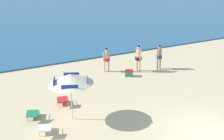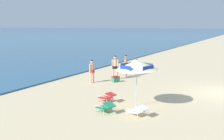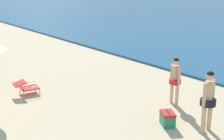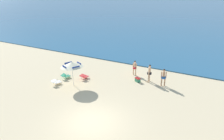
{
  "view_description": "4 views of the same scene",
  "coord_description": "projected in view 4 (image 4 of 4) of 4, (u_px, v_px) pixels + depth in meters",
  "views": [
    {
      "loc": [
        -8.82,
        -8.68,
        7.4
      ],
      "look_at": [
        -1.16,
        6.73,
        0.87
      ],
      "focal_mm": 51.33,
      "sensor_mm": 36.0,
      "label": 1
    },
    {
      "loc": [
        -17.28,
        -1.12,
        3.84
      ],
      "look_at": [
        -3.22,
        5.87,
        1.43
      ],
      "focal_mm": 46.22,
      "sensor_mm": 36.0,
      "label": 2
    },
    {
      "loc": [
        6.07,
        0.39,
        4.36
      ],
      "look_at": [
        -1.77,
        7.06,
        1.22
      ],
      "focal_mm": 54.78,
      "sensor_mm": 36.0,
      "label": 3
    },
    {
      "loc": [
        6.26,
        -8.71,
        7.88
      ],
      "look_at": [
        -1.76,
        6.04,
        1.26
      ],
      "focal_mm": 31.1,
      "sensor_mm": 36.0,
      "label": 4
    }
  ],
  "objects": [
    {
      "name": "person_standing_near_shore",
      "position": [
        164.0,
        76.0,
        17.47
      ],
      "size": [
        0.47,
        0.4,
        1.64
      ],
      "color": "tan",
      "rests_on": "ground"
    },
    {
      "name": "beach_umbrella_striped_main",
      "position": [
        72.0,
        64.0,
        17.26
      ],
      "size": [
        2.4,
        2.38,
        2.3
      ],
      "color": "silver",
      "rests_on": "ground"
    },
    {
      "name": "ground_plane",
      "position": [
        92.0,
        122.0,
        12.79
      ],
      "size": [
        800.0,
        800.0,
        0.0
      ],
      "primitive_type": "plane",
      "color": "#D1BA8E"
    },
    {
      "name": "lounge_chair_under_umbrella",
      "position": [
        66.0,
        76.0,
        19.29
      ],
      "size": [
        0.8,
        1.0,
        0.51
      ],
      "color": "#1E7F56",
      "rests_on": "ground"
    },
    {
      "name": "person_wading_in",
      "position": [
        149.0,
        72.0,
        18.27
      ],
      "size": [
        0.42,
        0.52,
        1.74
      ],
      "color": "#D8A87F",
      "rests_on": "ground"
    },
    {
      "name": "lounge_chair_beside_umbrella",
      "position": [
        84.0,
        76.0,
        19.19
      ],
      "size": [
        0.69,
        0.94,
        0.49
      ],
      "color": "red",
      "rests_on": "ground"
    },
    {
      "name": "lounge_chair_facing_sea",
      "position": [
        56.0,
        82.0,
        17.99
      ],
      "size": [
        0.77,
        0.98,
        0.49
      ],
      "color": "white",
      "rests_on": "ground"
    },
    {
      "name": "person_standing_beside",
      "position": [
        135.0,
        67.0,
        19.83
      ],
      "size": [
        0.46,
        0.38,
        1.57
      ],
      "color": "#D8A87F",
      "rests_on": "ground"
    },
    {
      "name": "cooler_box",
      "position": [
        138.0,
        80.0,
        18.58
      ],
      "size": [
        0.61,
        0.56,
        0.43
      ],
      "color": "#2D7F5B",
      "rests_on": "ground"
    }
  ]
}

